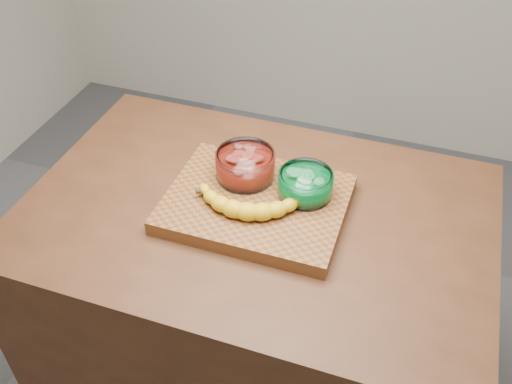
% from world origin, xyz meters
% --- Properties ---
extents(counter, '(1.20, 0.80, 0.90)m').
position_xyz_m(counter, '(0.00, 0.00, 0.45)').
color(counter, '#492816').
rests_on(counter, ground).
extents(cutting_board, '(0.45, 0.35, 0.04)m').
position_xyz_m(cutting_board, '(0.00, 0.00, 0.92)').
color(cutting_board, brown).
rests_on(cutting_board, counter).
extents(bowl_red, '(0.15, 0.15, 0.07)m').
position_xyz_m(bowl_red, '(-0.06, 0.07, 0.98)').
color(bowl_red, white).
rests_on(bowl_red, cutting_board).
extents(bowl_green, '(0.14, 0.14, 0.06)m').
position_xyz_m(bowl_green, '(0.11, 0.06, 0.97)').
color(bowl_green, white).
rests_on(bowl_green, cutting_board).
extents(banana, '(0.30, 0.16, 0.04)m').
position_xyz_m(banana, '(-0.01, -0.03, 0.96)').
color(banana, gold).
rests_on(banana, cutting_board).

